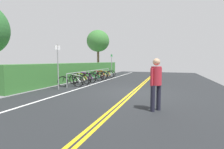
# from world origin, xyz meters

# --- Properties ---
(ground_plane) EXTENTS (32.55, 10.16, 0.05)m
(ground_plane) POSITION_xyz_m (0.00, 0.00, -0.03)
(ground_plane) COLOR #232628
(centre_line_yellow_inner) EXTENTS (29.29, 0.10, 0.00)m
(centre_line_yellow_inner) POSITION_xyz_m (0.00, -0.08, 0.00)
(centre_line_yellow_inner) COLOR gold
(centre_line_yellow_inner) RESTS_ON ground_plane
(centre_line_yellow_outer) EXTENTS (29.29, 0.10, 0.00)m
(centre_line_yellow_outer) POSITION_xyz_m (0.00, 0.08, 0.00)
(centre_line_yellow_outer) COLOR gold
(centre_line_yellow_outer) RESTS_ON ground_plane
(bike_lane_stripe_white) EXTENTS (29.29, 0.12, 0.00)m
(bike_lane_stripe_white) POSITION_xyz_m (0.00, 3.19, 0.00)
(bike_lane_stripe_white) COLOR white
(bike_lane_stripe_white) RESTS_ON ground_plane
(bike_rack) EXTENTS (7.27, 0.05, 0.85)m
(bike_rack) POSITION_xyz_m (3.81, 4.07, 0.63)
(bike_rack) COLOR #9EA0A5
(bike_rack) RESTS_ON ground_plane
(bicycle_0) EXTENTS (0.61, 1.58, 0.70)m
(bicycle_0) POSITION_xyz_m (0.63, 4.10, 0.32)
(bicycle_0) COLOR black
(bicycle_0) RESTS_ON ground_plane
(bicycle_1) EXTENTS (0.53, 1.73, 0.72)m
(bicycle_1) POSITION_xyz_m (1.51, 4.00, 0.34)
(bicycle_1) COLOR black
(bicycle_1) RESTS_ON ground_plane
(bicycle_2) EXTENTS (0.50, 1.76, 0.79)m
(bicycle_2) POSITION_xyz_m (2.19, 4.20, 0.37)
(bicycle_2) COLOR black
(bicycle_2) RESTS_ON ground_plane
(bicycle_3) EXTENTS (0.64, 1.67, 0.76)m
(bicycle_3) POSITION_xyz_m (2.95, 4.11, 0.36)
(bicycle_3) COLOR black
(bicycle_3) RESTS_ON ground_plane
(bicycle_4) EXTENTS (0.46, 1.70, 0.71)m
(bicycle_4) POSITION_xyz_m (3.87, 4.00, 0.33)
(bicycle_4) COLOR black
(bicycle_4) RESTS_ON ground_plane
(bicycle_5) EXTENTS (0.64, 1.62, 0.69)m
(bicycle_5) POSITION_xyz_m (4.57, 3.93, 0.32)
(bicycle_5) COLOR black
(bicycle_5) RESTS_ON ground_plane
(bicycle_6) EXTENTS (0.67, 1.62, 0.75)m
(bicycle_6) POSITION_xyz_m (5.38, 4.13, 0.35)
(bicycle_6) COLOR black
(bicycle_6) RESTS_ON ground_plane
(bicycle_7) EXTENTS (0.46, 1.78, 0.73)m
(bicycle_7) POSITION_xyz_m (6.16, 3.94, 0.34)
(bicycle_7) COLOR black
(bicycle_7) RESTS_ON ground_plane
(bicycle_8) EXTENTS (0.55, 1.72, 0.73)m
(bicycle_8) POSITION_xyz_m (6.87, 4.06, 0.34)
(bicycle_8) COLOR black
(bicycle_8) RESTS_ON ground_plane
(pedestrian) EXTENTS (0.41, 0.33, 1.68)m
(pedestrian) POSITION_xyz_m (-2.83, -1.31, 0.96)
(pedestrian) COLOR #1E1E2D
(pedestrian) RESTS_ON ground_plane
(sign_post_near) EXTENTS (0.36, 0.10, 2.50)m
(sign_post_near) POSITION_xyz_m (-0.51, 4.13, 1.49)
(sign_post_near) COLOR gray
(sign_post_near) RESTS_ON ground_plane
(sign_post_far) EXTENTS (0.36, 0.07, 2.34)m
(sign_post_far) POSITION_xyz_m (8.36, 4.05, 1.40)
(sign_post_far) COLOR gray
(sign_post_far) RESTS_ON ground_plane
(hedge_backdrop) EXTENTS (16.22, 1.20, 1.41)m
(hedge_backdrop) POSITION_xyz_m (5.31, 5.89, 0.71)
(hedge_backdrop) COLOR #387533
(hedge_backdrop) RESTS_ON ground_plane
(tree_mid) EXTENTS (2.96, 2.96, 5.63)m
(tree_mid) POSITION_xyz_m (12.02, 7.21, 4.20)
(tree_mid) COLOR brown
(tree_mid) RESTS_ON ground_plane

